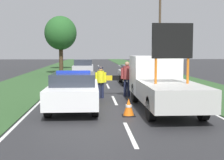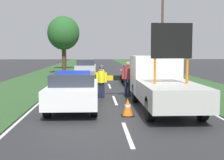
# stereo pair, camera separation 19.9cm
# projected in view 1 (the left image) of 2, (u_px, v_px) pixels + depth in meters

# --- Properties ---
(ground_plane) EXTENTS (160.00, 160.00, 0.00)m
(ground_plane) POSITION_uv_depth(u_px,v_px,m) (119.00, 110.00, 12.37)
(ground_plane) COLOR #28282B
(lane_markings) EXTENTS (7.04, 58.08, 0.01)m
(lane_markings) POSITION_uv_depth(u_px,v_px,m) (106.00, 81.00, 24.12)
(lane_markings) COLOR silver
(lane_markings) RESTS_ON ground
(grass_verge_left) EXTENTS (4.40, 120.00, 0.03)m
(grass_verge_left) POSITION_uv_depth(u_px,v_px,m) (46.00, 74.00, 31.87)
(grass_verge_left) COLOR #2D5128
(grass_verge_left) RESTS_ON ground
(grass_verge_right) EXTENTS (4.40, 120.00, 0.03)m
(grass_verge_right) POSITION_uv_depth(u_px,v_px,m) (157.00, 73.00, 32.61)
(grass_verge_right) COLOR #2D5128
(grass_verge_right) RESTS_ON ground
(police_car) EXTENTS (1.91, 4.85, 1.57)m
(police_car) POSITION_uv_depth(u_px,v_px,m) (74.00, 90.00, 12.43)
(police_car) COLOR white
(police_car) RESTS_ON ground
(work_truck) EXTENTS (2.01, 6.21, 3.31)m
(work_truck) POSITION_uv_depth(u_px,v_px,m) (161.00, 82.00, 12.86)
(work_truck) COLOR white
(work_truck) RESTS_ON ground
(road_barrier) EXTENTS (3.46, 0.08, 1.05)m
(road_barrier) POSITION_uv_depth(u_px,v_px,m) (112.00, 79.00, 16.46)
(road_barrier) COLOR black
(road_barrier) RESTS_ON ground
(police_officer) EXTENTS (0.56, 0.35, 1.55)m
(police_officer) POSITION_uv_depth(u_px,v_px,m) (101.00, 80.00, 15.46)
(police_officer) COLOR #191E38
(police_officer) RESTS_ON ground
(pedestrian_civilian) EXTENTS (0.65, 0.41, 1.80)m
(pedestrian_civilian) POSITION_uv_depth(u_px,v_px,m) (127.00, 76.00, 16.05)
(pedestrian_civilian) COLOR #191E38
(pedestrian_civilian) RESTS_ON ground
(traffic_cone_near_police) EXTENTS (0.46, 0.46, 0.64)m
(traffic_cone_near_police) POSITION_uv_depth(u_px,v_px,m) (129.00, 107.00, 11.21)
(traffic_cone_near_police) COLOR black
(traffic_cone_near_police) RESTS_ON ground
(traffic_cone_centre_front) EXTENTS (0.41, 0.41, 0.57)m
(traffic_cone_centre_front) POSITION_uv_depth(u_px,v_px,m) (153.00, 88.00, 17.55)
(traffic_cone_centre_front) COLOR black
(traffic_cone_centre_front) RESTS_ON ground
(queued_car_van_white) EXTENTS (1.77, 4.25, 1.36)m
(queued_car_van_white) POSITION_uv_depth(u_px,v_px,m) (133.00, 74.00, 22.19)
(queued_car_van_white) COLOR silver
(queued_car_van_white) RESTS_ON ground
(queued_car_sedan_silver) EXTENTS (1.82, 4.41, 1.58)m
(queued_car_sedan_silver) POSITION_uv_depth(u_px,v_px,m) (83.00, 68.00, 28.90)
(queued_car_sedan_silver) COLOR #B2B2B7
(queued_car_sedan_silver) RESTS_ON ground
(roadside_tree_near_left) EXTENTS (3.21, 3.21, 6.60)m
(roadside_tree_near_left) POSITION_uv_depth(u_px,v_px,m) (61.00, 31.00, 39.98)
(roadside_tree_near_left) COLOR #42301E
(roadside_tree_near_left) RESTS_ON ground
(roadside_tree_near_right) EXTENTS (3.24, 3.24, 5.88)m
(roadside_tree_near_right) POSITION_uv_depth(u_px,v_px,m) (61.00, 33.00, 31.52)
(roadside_tree_near_right) COLOR #42301E
(roadside_tree_near_right) RESTS_ON ground
(utility_pole) EXTENTS (1.20, 0.20, 7.62)m
(utility_pole) POSITION_uv_depth(u_px,v_px,m) (160.00, 33.00, 27.17)
(utility_pole) COLOR #473828
(utility_pole) RESTS_ON ground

